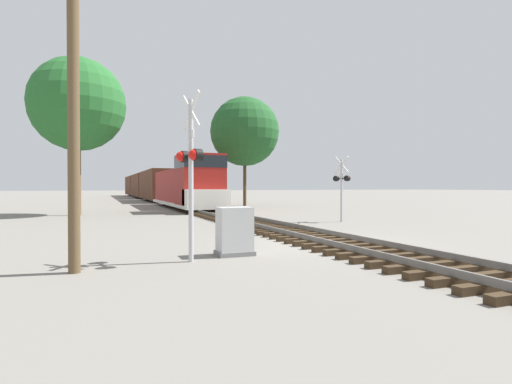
# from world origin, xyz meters

# --- Properties ---
(ground_plane) EXTENTS (400.00, 400.00, 0.00)m
(ground_plane) POSITION_xyz_m (0.00, 0.00, 0.00)
(ground_plane) COLOR slate
(rail_track_bed) EXTENTS (2.60, 160.00, 0.31)m
(rail_track_bed) POSITION_xyz_m (0.00, -0.00, 0.14)
(rail_track_bed) COLOR #382819
(rail_track_bed) RESTS_ON ground
(freight_train) EXTENTS (3.06, 64.23, 4.18)m
(freight_train) POSITION_xyz_m (0.00, 46.68, 1.98)
(freight_train) COLOR maroon
(freight_train) RESTS_ON ground
(crossing_signal_near) EXTENTS (0.52, 1.01, 4.15)m
(crossing_signal_near) POSITION_xyz_m (-4.81, -1.60, 2.42)
(crossing_signal_near) COLOR #B7B7BC
(crossing_signal_near) RESTS_ON ground
(crossing_signal_far) EXTENTS (0.59, 1.00, 3.45)m
(crossing_signal_far) POSITION_xyz_m (5.02, 6.52, 2.09)
(crossing_signal_far) COLOR #B7B7BC
(crossing_signal_far) RESTS_ON ground
(relay_cabinet) EXTENTS (0.98, 0.70, 1.29)m
(relay_cabinet) POSITION_xyz_m (-3.49, -1.10, 0.64)
(relay_cabinet) COLOR slate
(relay_cabinet) RESTS_ON ground
(utility_pole) EXTENTS (1.80, 0.25, 7.07)m
(utility_pole) POSITION_xyz_m (-7.38, -1.93, 3.70)
(utility_pole) COLOR brown
(utility_pole) RESTS_ON ground
(tree_far_right) EXTENTS (6.00, 6.00, 10.17)m
(tree_far_right) POSITION_xyz_m (-8.09, 16.90, 7.15)
(tree_far_right) COLOR brown
(tree_far_right) RESTS_ON ground
(tree_mid_background) EXTENTS (6.65, 6.65, 10.51)m
(tree_mid_background) POSITION_xyz_m (6.33, 24.96, 7.17)
(tree_mid_background) COLOR #473521
(tree_mid_background) RESTS_ON ground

